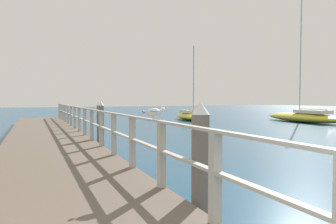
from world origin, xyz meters
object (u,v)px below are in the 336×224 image
at_px(dock_piling_far, 101,125).
at_px(seagull_foreground, 154,112).
at_px(boat_0, 192,116).
at_px(dock_piling_near, 200,164).
at_px(boat_2, 304,117).

bearing_deg(dock_piling_far, seagull_foreground, -93.31).
bearing_deg(boat_0, dock_piling_far, 54.63).
relative_size(dock_piling_near, boat_0, 0.28).
relative_size(dock_piling_far, boat_0, 0.28).
xyz_separation_m(dock_piling_far, boat_0, (11.54, 13.36, -0.60)).
height_order(dock_piling_far, boat_0, boat_0).
bearing_deg(dock_piling_near, dock_piling_far, 90.00).
bearing_deg(dock_piling_far, boat_0, 49.20).
bearing_deg(dock_piling_near, seagull_foreground, 110.56).
height_order(seagull_foreground, boat_2, boat_2).
relative_size(seagull_foreground, boat_2, 0.04).
distance_m(dock_piling_near, boat_2, 24.03).
bearing_deg(boat_0, dock_piling_near, 66.41).
relative_size(seagull_foreground, boat_0, 0.07).
bearing_deg(dock_piling_near, boat_0, 60.98).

